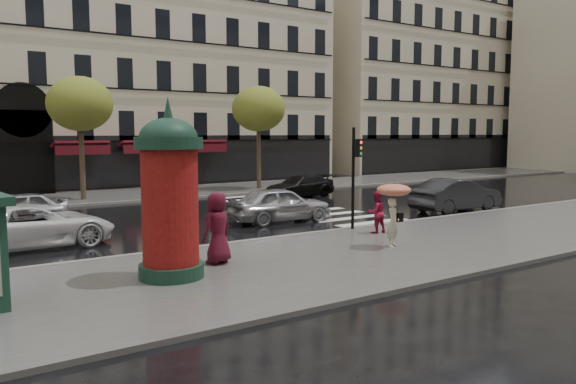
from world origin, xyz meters
TOP-DOWN VIEW (x-y plane):
  - ground at (0.00, 0.00)m, footprint 160.00×160.00m
  - near_sidewalk at (0.00, -0.50)m, footprint 90.00×7.00m
  - far_sidewalk at (0.00, 19.00)m, footprint 90.00×6.00m
  - near_kerb at (0.00, 3.00)m, footprint 90.00×0.25m
  - far_kerb at (0.00, 16.00)m, footprint 90.00×0.25m
  - zebra_crossing at (6.00, 9.60)m, footprint 3.60×11.75m
  - bldg_far_corner at (6.00, 30.00)m, footprint 26.00×14.00m
  - bldg_far_right at (34.00, 30.00)m, footprint 24.00×14.00m
  - tree_far_left at (-2.00, 18.00)m, footprint 3.40×3.40m
  - tree_far_right at (9.00, 18.00)m, footprint 3.40×3.40m
  - woman_umbrella at (2.74, -0.46)m, footprint 1.06×1.06m
  - woman_red at (4.00, 1.66)m, footprint 0.78×0.63m
  - man_burgundy at (-2.82, 0.58)m, footprint 1.11×0.91m
  - morris_column at (-4.45, -0.11)m, footprint 1.64×1.64m
  - traffic_light at (3.92, 2.73)m, footprint 0.28×0.37m
  - car_silver at (2.92, 6.26)m, footprint 4.44×2.05m
  - car_darkgrey at (11.40, 4.20)m, footprint 4.69×1.68m
  - car_white at (-6.56, 6.25)m, footprint 5.32×2.80m
  - car_black at (8.85, 13.23)m, footprint 4.47×2.04m
  - car_far_silver at (-6.28, 11.35)m, footprint 3.98×1.73m

SIDE VIEW (x-z plane):
  - ground at x=0.00m, z-range 0.00..0.00m
  - zebra_crossing at x=6.00m, z-range 0.00..0.01m
  - near_sidewalk at x=0.00m, z-range 0.00..0.12m
  - far_sidewalk at x=0.00m, z-range 0.00..0.12m
  - near_kerb at x=0.00m, z-range 0.00..0.14m
  - far_kerb at x=0.00m, z-range 0.00..0.14m
  - car_black at x=8.85m, z-range 0.00..1.27m
  - car_far_silver at x=-6.28m, z-range 0.00..1.34m
  - car_white at x=-6.56m, z-range 0.00..1.43m
  - car_silver at x=2.92m, z-range 0.00..1.47m
  - car_darkgrey at x=11.40m, z-range 0.00..1.54m
  - woman_red at x=4.00m, z-range 0.12..1.60m
  - man_burgundy at x=-2.82m, z-range 0.12..2.08m
  - woman_umbrella at x=2.74m, z-range 0.44..2.48m
  - morris_column at x=-4.45m, z-range 0.03..4.43m
  - traffic_light at x=3.92m, z-range 0.52..4.26m
  - tree_far_left at x=-2.00m, z-range 1.85..8.49m
  - tree_far_right at x=9.00m, z-range 1.85..8.49m
  - bldg_far_corner at x=6.00m, z-range -0.14..22.76m
  - bldg_far_right at x=34.00m, z-range -0.14..22.76m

